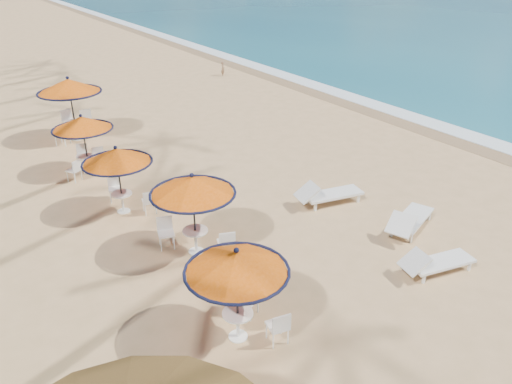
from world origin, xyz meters
TOP-DOWN VIEW (x-y plane):
  - ground at (0.00, 0.00)m, footprint 160.00×160.00m
  - foam_strip at (9.30, 10.00)m, footprint 1.20×140.00m
  - wetsand_band at (8.40, 10.00)m, footprint 1.40×140.00m
  - station_0 at (-5.29, 0.00)m, footprint 2.10×2.10m
  - station_1 at (-4.58, 3.35)m, footprint 2.20×2.20m
  - station_2 at (-5.35, 6.60)m, footprint 2.06×2.17m
  - station_3 at (-5.38, 10.10)m, footprint 2.08×2.09m
  - station_4 at (-4.74, 13.86)m, footprint 2.54×2.61m
  - lounger_near at (-0.13, -0.76)m, footprint 2.06×1.01m
  - lounger_mid at (0.94, 0.97)m, footprint 2.26×1.39m
  - lounger_far at (0.10, 3.52)m, footprint 2.27×1.11m
  - person at (6.11, 20.25)m, footprint 0.34×0.39m

SIDE VIEW (x-z plane):
  - ground at x=0.00m, z-range 0.00..0.00m
  - foam_strip at x=9.30m, z-range -0.02..0.02m
  - wetsand_band at x=8.40m, z-range -0.01..0.01m
  - lounger_near at x=-0.13m, z-range -0.02..0.68m
  - lounger_mid at x=0.94m, z-range -0.03..0.75m
  - lounger_far at x=0.10m, z-range -0.03..0.76m
  - person at x=6.11m, z-range 0.00..0.92m
  - station_3 at x=-5.38m, z-range 0.50..2.68m
  - station_2 at x=-5.35m, z-range 0.56..2.72m
  - station_0 at x=-5.29m, z-range 0.57..2.77m
  - station_1 at x=-4.58m, z-range 0.60..2.90m
  - station_4 at x=-4.74m, z-range 0.61..3.26m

